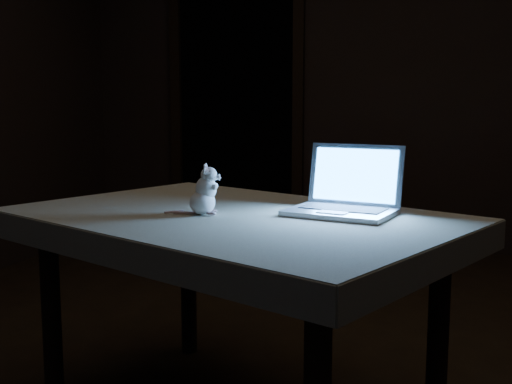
% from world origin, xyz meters
% --- Properties ---
extents(back_wall, '(4.50, 0.04, 2.60)m').
position_xyz_m(back_wall, '(0.00, 2.50, 1.30)').
color(back_wall, black).
rests_on(back_wall, ground).
extents(doorway, '(1.06, 0.36, 2.13)m').
position_xyz_m(doorway, '(-1.10, 2.50, 1.06)').
color(doorway, black).
rests_on(doorway, back_wall).
extents(table, '(1.53, 1.29, 0.70)m').
position_xyz_m(table, '(-0.19, -0.28, 0.35)').
color(table, black).
rests_on(table, floor).
extents(tablecloth, '(1.58, 1.24, 0.09)m').
position_xyz_m(tablecloth, '(-0.10, -0.31, 0.66)').
color(tablecloth, beige).
rests_on(tablecloth, table).
extents(laptop, '(0.37, 0.34, 0.22)m').
position_xyz_m(laptop, '(0.14, -0.21, 0.82)').
color(laptop, '#B2B1B5').
rests_on(laptop, tablecloth).
extents(plush_mouse, '(0.12, 0.12, 0.16)m').
position_xyz_m(plush_mouse, '(-0.28, -0.33, 0.79)').
color(plush_mouse, white).
rests_on(plush_mouse, tablecloth).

